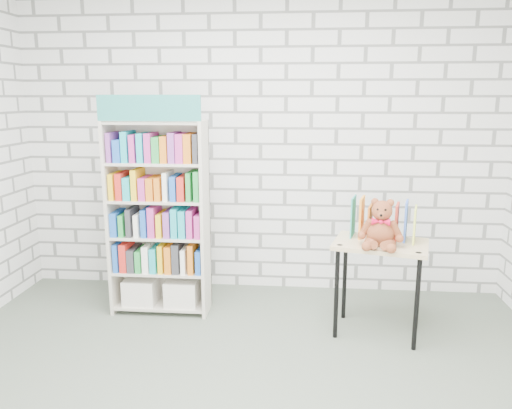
{
  "coord_description": "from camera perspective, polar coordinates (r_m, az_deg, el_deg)",
  "views": [
    {
      "loc": [
        0.37,
        -2.64,
        1.83
      ],
      "look_at": [
        0.05,
        0.95,
        1.05
      ],
      "focal_mm": 35.0,
      "sensor_mm": 36.0,
      "label": 1
    }
  ],
  "objects": [
    {
      "name": "ground",
      "position": [
        3.23,
        -2.61,
        -22.24
      ],
      "size": [
        4.5,
        4.5,
        0.0
      ],
      "primitive_type": "plane",
      "color": "#505A4C",
      "rests_on": "ground"
    },
    {
      "name": "room_shell",
      "position": [
        2.67,
        -2.99,
        11.23
      ],
      "size": [
        4.52,
        4.02,
        2.81
      ],
      "color": "silver",
      "rests_on": "ground"
    },
    {
      "name": "bookshelf",
      "position": [
        4.28,
        -11.03,
        -1.34
      ],
      "size": [
        0.82,
        0.32,
        1.84
      ],
      "color": "beige",
      "rests_on": "ground"
    },
    {
      "name": "display_table",
      "position": [
        3.96,
        14.0,
        -5.65
      ],
      "size": [
        0.79,
        0.64,
        0.74
      ],
      "color": "tan",
      "rests_on": "ground"
    },
    {
      "name": "table_books",
      "position": [
        4.0,
        14.34,
        -1.79
      ],
      "size": [
        0.52,
        0.33,
        0.29
      ],
      "color": "teal",
      "rests_on": "display_table"
    },
    {
      "name": "teddy_bear",
      "position": [
        3.78,
        14.09,
        -2.57
      ],
      "size": [
        0.33,
        0.32,
        0.36
      ],
      "color": "brown",
      "rests_on": "display_table"
    }
  ]
}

